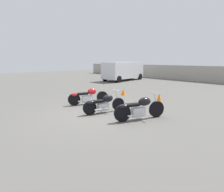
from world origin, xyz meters
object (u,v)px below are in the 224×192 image
(motorcycle_slot_0, at_px, (88,96))
(motorcycle_slot_2, at_px, (139,108))
(motorcycle_slot_1, at_px, (104,104))
(parked_van, at_px, (123,70))
(traffic_cone_near, at_px, (123,92))
(traffic_cone_far, at_px, (159,97))

(motorcycle_slot_0, xyz_separation_m, motorcycle_slot_2, (3.35, 0.02, 0.02))
(motorcycle_slot_0, relative_size, motorcycle_slot_1, 1.06)
(parked_van, bearing_deg, motorcycle_slot_0, -60.97)
(traffic_cone_near, distance_m, traffic_cone_far, 2.68)
(motorcycle_slot_2, xyz_separation_m, parked_van, (-9.72, 9.54, 0.71))
(traffic_cone_far, bearing_deg, motorcycle_slot_2, -71.08)
(motorcycle_slot_1, relative_size, traffic_cone_near, 4.95)
(motorcycle_slot_2, xyz_separation_m, traffic_cone_far, (-1.08, 3.16, -0.19))
(motorcycle_slot_1, height_order, parked_van, parked_van)
(parked_van, height_order, traffic_cone_far, parked_van)
(motorcycle_slot_2, bearing_deg, motorcycle_slot_0, -157.91)
(parked_van, bearing_deg, traffic_cone_near, -51.60)
(traffic_cone_far, bearing_deg, motorcycle_slot_1, -98.48)
(motorcycle_slot_0, height_order, parked_van, parked_van)
(motorcycle_slot_1, xyz_separation_m, motorcycle_slot_2, (1.62, 0.42, 0.04))
(motorcycle_slot_0, xyz_separation_m, parked_van, (-6.37, 9.56, 0.73))
(motorcycle_slot_0, distance_m, traffic_cone_far, 3.91)
(traffic_cone_near, bearing_deg, motorcycle_slot_2, -40.00)
(motorcycle_slot_0, distance_m, traffic_cone_near, 3.22)
(motorcycle_slot_2, height_order, parked_van, parked_van)
(motorcycle_slot_2, distance_m, traffic_cone_far, 3.35)
(motorcycle_slot_2, height_order, traffic_cone_near, motorcycle_slot_2)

